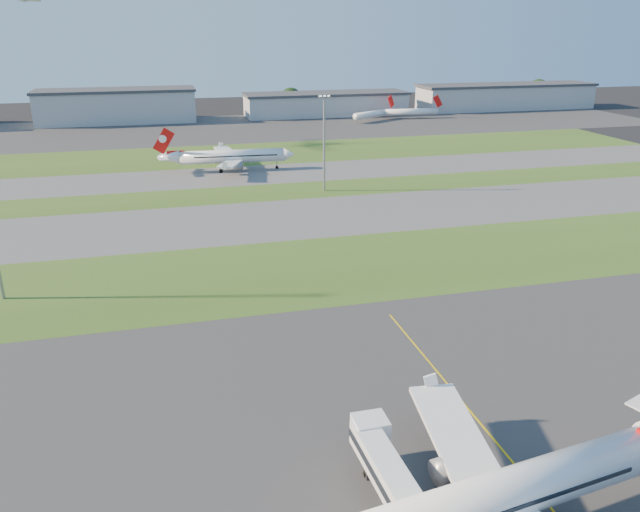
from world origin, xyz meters
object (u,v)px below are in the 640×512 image
object	(u,v)px
airliner_parked	(509,494)
mini_jet_far	(412,112)
airliner_taxiing	(231,157)
light_mast_centre	(324,137)
mini_jet_near	(374,114)

from	to	relation	value
airliner_parked	mini_jet_far	size ratio (longest dim) A/B	1.45
airliner_parked	airliner_taxiing	bearing A→B (deg)	84.03
mini_jet_far	airliner_parked	bearing A→B (deg)	-106.83
light_mast_centre	mini_jet_near	bearing A→B (deg)	65.10
mini_jet_near	mini_jet_far	world-z (taller)	same
light_mast_centre	airliner_taxiing	bearing A→B (deg)	124.11
airliner_parked	light_mast_centre	bearing A→B (deg)	74.58
airliner_parked	light_mast_centre	size ratio (longest dim) A/B	1.61
airliner_taxiing	mini_jet_near	bearing A→B (deg)	-126.91
airliner_taxiing	light_mast_centre	world-z (taller)	light_mast_centre
airliner_parked	light_mast_centre	world-z (taller)	light_mast_centre
light_mast_centre	mini_jet_far	bearing A→B (deg)	58.28
airliner_parked	light_mast_centre	distance (m)	124.31
airliner_parked	mini_jet_near	distance (m)	255.35
mini_jet_near	light_mast_centre	bearing A→B (deg)	-146.18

